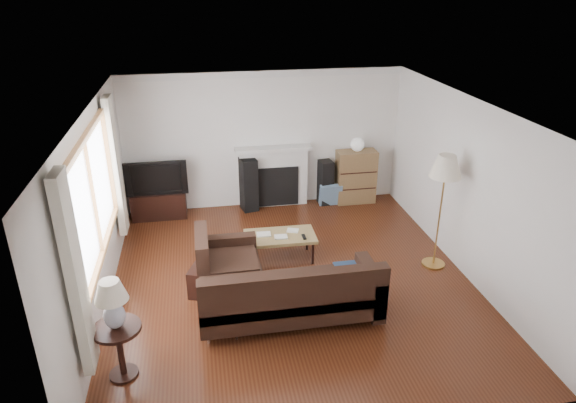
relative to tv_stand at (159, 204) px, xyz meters
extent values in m
cube|color=#4D2211|center=(1.95, -2.50, -0.24)|extent=(5.10, 5.60, 0.04)
cube|color=white|center=(1.95, -2.50, 2.26)|extent=(5.10, 5.60, 0.04)
cube|color=white|center=(1.95, 0.25, 1.01)|extent=(5.00, 0.04, 2.50)
cube|color=white|center=(1.95, -5.25, 1.01)|extent=(5.00, 0.04, 2.50)
cube|color=white|center=(-0.55, -2.50, 1.01)|extent=(0.04, 5.50, 2.50)
cube|color=white|center=(4.45, -2.50, 1.01)|extent=(0.04, 5.50, 2.50)
cube|color=olive|center=(-0.50, -2.70, 1.31)|extent=(0.12, 2.74, 1.54)
cube|color=silver|center=(-0.45, -4.22, 1.16)|extent=(0.10, 0.35, 2.10)
cube|color=silver|center=(-0.45, -1.18, 1.16)|extent=(0.10, 0.35, 2.10)
cube|color=white|center=(2.10, 0.14, 0.34)|extent=(1.40, 0.26, 1.15)
cube|color=black|center=(0.00, 0.00, 0.00)|extent=(0.95, 0.43, 0.47)
imported|color=black|center=(0.01, 0.00, 0.54)|extent=(1.06, 0.14, 0.61)
cube|color=black|center=(1.62, 0.03, 0.26)|extent=(0.33, 0.38, 0.99)
cube|color=black|center=(3.07, 0.05, 0.19)|extent=(0.27, 0.31, 0.85)
cube|color=brown|center=(3.65, 0.03, 0.27)|extent=(0.74, 0.35, 1.01)
sphere|color=white|center=(3.65, 0.03, 0.90)|extent=(0.25, 0.25, 0.25)
cube|color=black|center=(1.77, -3.34, 0.16)|extent=(2.45, 1.79, 0.79)
cube|color=olive|center=(1.88, -1.88, -0.03)|extent=(1.07, 0.60, 0.41)
cube|color=black|center=(0.78, -2.59, -0.04)|extent=(0.60, 0.60, 0.39)
cube|color=#B3843E|center=(4.12, -2.46, 0.63)|extent=(0.59, 0.59, 1.74)
cube|color=black|center=(-0.20, -4.03, 0.08)|extent=(0.51, 0.51, 0.64)
cube|color=silver|center=(-0.20, -4.03, 0.68)|extent=(0.34, 0.34, 0.55)
camera|label=1|loc=(0.79, -8.63, 3.76)|focal=32.00mm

